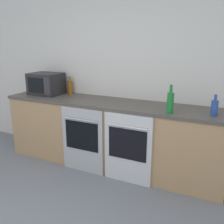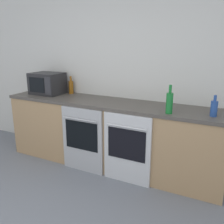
% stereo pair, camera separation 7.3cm
% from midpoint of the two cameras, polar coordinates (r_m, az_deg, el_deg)
% --- Properties ---
extents(wall_back, '(10.00, 0.06, 2.60)m').
position_cam_midpoint_polar(wall_back, '(3.52, 2.46, 9.60)').
color(wall_back, silver).
rests_on(wall_back, ground_plane).
extents(counter_back, '(3.02, 0.62, 0.91)m').
position_cam_midpoint_polar(counter_back, '(3.43, 0.03, -5.05)').
color(counter_back, tan).
rests_on(counter_back, ground_plane).
extents(oven_left, '(0.60, 0.06, 0.87)m').
position_cam_midpoint_polar(oven_left, '(3.30, -6.20, -6.34)').
color(oven_left, '#A8AAAF').
rests_on(oven_left, ground_plane).
extents(oven_right, '(0.60, 0.06, 0.87)m').
position_cam_midpoint_polar(oven_right, '(3.02, 4.10, -8.41)').
color(oven_right, silver).
rests_on(oven_right, ground_plane).
extents(microwave, '(0.46, 0.37, 0.32)m').
position_cam_midpoint_polar(microwave, '(3.90, -14.03, 6.36)').
color(microwave, '#232326').
rests_on(microwave, counter_back).
extents(bottle_green, '(0.07, 0.07, 0.32)m').
position_cam_midpoint_polar(bottle_green, '(2.81, 13.73, 2.15)').
color(bottle_green, '#19722D').
rests_on(bottle_green, counter_back).
extents(bottle_amber, '(0.07, 0.07, 0.26)m').
position_cam_midpoint_polar(bottle_amber, '(3.85, -8.80, 5.70)').
color(bottle_amber, '#8C5114').
rests_on(bottle_amber, counter_back).
extents(bottle_blue, '(0.07, 0.07, 0.23)m').
position_cam_midpoint_polar(bottle_blue, '(2.85, 22.97, 0.82)').
color(bottle_blue, '#234793').
rests_on(bottle_blue, counter_back).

